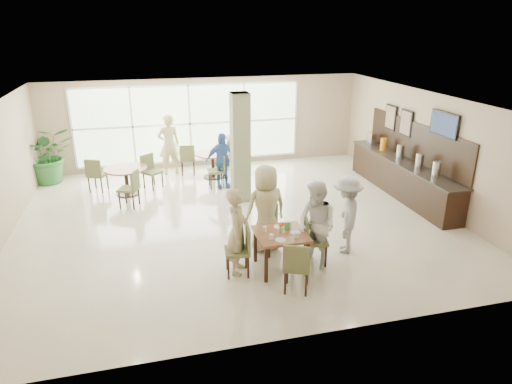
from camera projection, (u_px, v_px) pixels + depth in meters
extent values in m
plane|color=beige|center=(235.00, 219.00, 10.89)|extent=(10.00, 10.00, 0.00)
plane|color=white|center=(233.00, 101.00, 9.91)|extent=(10.00, 10.00, 0.00)
plane|color=tan|center=(206.00, 123.00, 14.48)|extent=(10.00, 0.00, 10.00)
plane|color=tan|center=(301.00, 254.00, 6.32)|extent=(10.00, 0.00, 10.00)
plane|color=tan|center=(427.00, 148.00, 11.56)|extent=(0.00, 9.00, 9.00)
plane|color=silver|center=(190.00, 124.00, 14.34)|extent=(7.00, 0.00, 7.00)
cube|color=#656E4D|center=(240.00, 148.00, 11.58)|extent=(0.45, 0.45, 2.80)
cube|color=brown|center=(281.00, 234.00, 8.45)|extent=(0.93, 0.93, 0.05)
cube|color=black|center=(266.00, 265.00, 8.13)|extent=(0.06, 0.06, 0.70)
cube|color=black|center=(307.00, 259.00, 8.31)|extent=(0.06, 0.06, 0.70)
cube|color=black|center=(255.00, 245.00, 8.84)|extent=(0.06, 0.06, 0.70)
cube|color=black|center=(294.00, 241.00, 9.02)|extent=(0.06, 0.06, 0.70)
cylinder|color=brown|center=(125.00, 169.00, 12.19)|extent=(1.14, 1.14, 0.04)
cylinder|color=black|center=(127.00, 182.00, 12.32)|extent=(0.10, 0.10, 0.71)
cylinder|color=black|center=(128.00, 193.00, 12.44)|extent=(0.60, 0.60, 0.03)
cylinder|color=brown|center=(213.00, 154.00, 13.55)|extent=(1.04, 1.04, 0.04)
cylinder|color=black|center=(213.00, 166.00, 13.68)|extent=(0.10, 0.10, 0.71)
cylinder|color=black|center=(213.00, 176.00, 13.80)|extent=(0.60, 0.60, 0.03)
cylinder|color=white|center=(265.00, 229.00, 8.48)|extent=(0.08, 0.08, 0.10)
cylinder|color=white|center=(289.00, 224.00, 8.69)|extent=(0.08, 0.08, 0.10)
cylinder|color=white|center=(271.00, 237.00, 8.17)|extent=(0.08, 0.08, 0.10)
cylinder|color=white|center=(297.00, 235.00, 8.24)|extent=(0.08, 0.08, 0.10)
cylinder|color=white|center=(281.00, 240.00, 8.14)|extent=(0.20, 0.20, 0.01)
cylinder|color=white|center=(279.00, 227.00, 8.67)|extent=(0.20, 0.20, 0.01)
cylinder|color=white|center=(296.00, 233.00, 8.43)|extent=(0.20, 0.20, 0.01)
cylinder|color=#99B27F|center=(281.00, 230.00, 8.42)|extent=(0.07, 0.07, 0.12)
sphere|color=#E64E13|center=(283.00, 224.00, 8.38)|extent=(0.07, 0.07, 0.07)
sphere|color=#E64E13|center=(280.00, 224.00, 8.40)|extent=(0.07, 0.07, 0.07)
sphere|color=#E64E13|center=(281.00, 225.00, 8.35)|extent=(0.07, 0.07, 0.07)
cube|color=green|center=(287.00, 226.00, 8.54)|extent=(0.10, 0.04, 0.15)
cube|color=black|center=(401.00, 179.00, 12.27)|extent=(0.60, 4.60, 0.90)
cube|color=black|center=(403.00, 162.00, 12.11)|extent=(0.64, 4.70, 0.04)
cube|color=black|center=(416.00, 142.00, 11.99)|extent=(0.04, 4.60, 1.00)
cylinder|color=silver|center=(436.00, 170.00, 10.76)|extent=(0.20, 0.20, 0.40)
cylinder|color=silver|center=(420.00, 161.00, 11.39)|extent=(0.20, 0.20, 0.40)
cylinder|color=silver|center=(400.00, 152.00, 12.21)|extent=(0.20, 0.20, 0.40)
cylinder|color=orange|center=(383.00, 144.00, 13.03)|extent=(0.18, 0.18, 0.36)
cube|color=silver|center=(372.00, 139.00, 13.67)|extent=(0.18, 0.30, 0.36)
cube|color=black|center=(444.00, 124.00, 10.74)|extent=(0.06, 1.00, 0.58)
cube|color=#7F99CC|center=(443.00, 124.00, 10.73)|extent=(0.01, 0.92, 0.50)
cube|color=black|center=(406.00, 123.00, 12.29)|extent=(0.04, 0.55, 0.70)
cube|color=brown|center=(405.00, 123.00, 12.29)|extent=(0.01, 0.47, 0.62)
cube|color=black|center=(391.00, 117.00, 13.02)|extent=(0.04, 0.55, 0.70)
cube|color=brown|center=(390.00, 117.00, 13.01)|extent=(0.01, 0.47, 0.62)
imported|color=#2C6F2F|center=(48.00, 155.00, 13.08)|extent=(1.73, 1.73, 1.66)
imported|color=tan|center=(237.00, 231.00, 8.33)|extent=(0.59, 0.71, 1.65)
imported|color=tan|center=(266.00, 208.00, 9.16)|extent=(0.95, 0.63, 1.80)
imported|color=white|center=(316.00, 225.00, 8.53)|extent=(0.92, 1.01, 1.69)
imported|color=#A2A2A4|center=(346.00, 215.00, 9.11)|extent=(0.95, 1.18, 1.60)
imported|color=#3B6AB1|center=(222.00, 161.00, 12.69)|extent=(0.97, 0.61, 1.57)
imported|color=white|center=(238.00, 145.00, 13.77)|extent=(1.00, 1.82, 1.86)
imported|color=tan|center=(169.00, 145.00, 13.77)|extent=(0.75, 0.56, 1.86)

